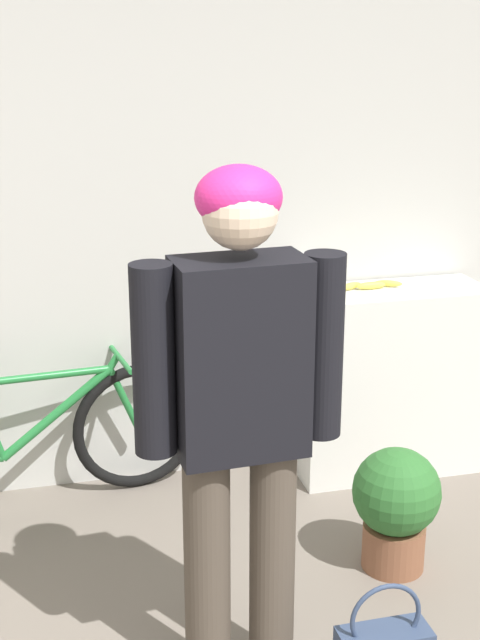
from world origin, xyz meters
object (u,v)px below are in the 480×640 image
potted_plant (396,503)px  bicycle (29,440)px  person (240,396)px  banana (369,285)px

potted_plant → bicycle: bearing=148.5°
person → bicycle: (-0.65, 1.31, -0.68)m
bicycle → potted_plant: size_ratio=3.13×
bicycle → banana: (1.61, 0.00, 0.61)m
banana → potted_plant: size_ratio=0.63×
bicycle → banana: size_ratio=4.99×
bicycle → potted_plant: (1.40, -0.86, -0.04)m
person → banana: bearing=50.8°
person → bicycle: person is taller
bicycle → banana: banana is taller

